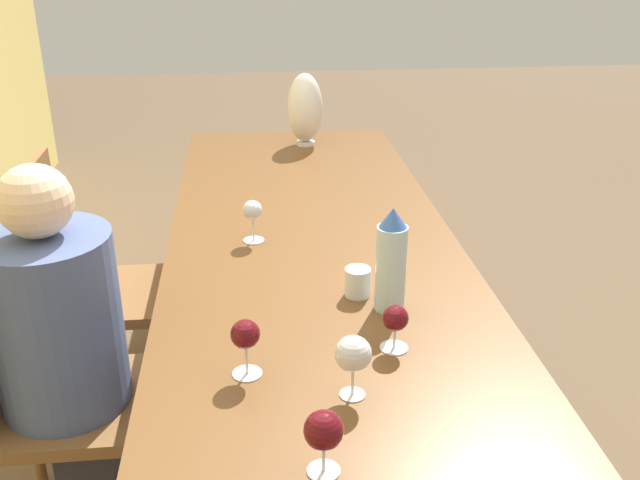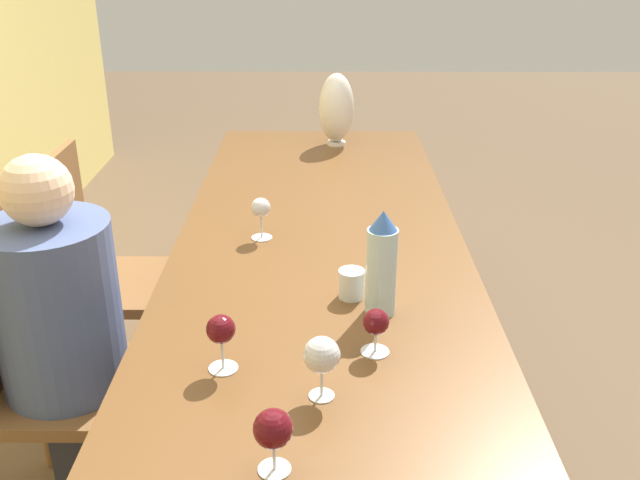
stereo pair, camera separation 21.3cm
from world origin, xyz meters
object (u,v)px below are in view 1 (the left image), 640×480
at_px(wine_glass_1, 253,212).
at_px(vase, 305,108).
at_px(wine_glass_4, 353,355).
at_px(person_near, 67,353).
at_px(chair_far, 85,281).
at_px(wine_glass_0, 395,320).
at_px(chair_near, 40,387).
at_px(water_bottle, 391,261).
at_px(water_tumbler, 358,282).
at_px(wine_glass_2, 245,336).
at_px(wine_glass_3, 324,431).

bearing_deg(wine_glass_1, vase, -13.69).
distance_m(wine_glass_4, person_near, 0.89).
distance_m(chair_far, person_near, 0.67).
xyz_separation_m(vase, wine_glass_0, (-1.79, -0.07, -0.09)).
bearing_deg(chair_near, wine_glass_4, -118.25).
relative_size(water_bottle, wine_glass_0, 2.49).
bearing_deg(person_near, wine_glass_4, -121.11).
bearing_deg(wine_glass_4, chair_near, 61.75).
bearing_deg(water_tumbler, wine_glass_2, 138.40).
relative_size(wine_glass_2, chair_far, 0.15).
relative_size(wine_glass_1, person_near, 0.12).
height_order(vase, wine_glass_1, vase).
relative_size(wine_glass_3, chair_near, 0.14).
xyz_separation_m(wine_glass_0, person_near, (0.26, 0.87, -0.21)).
xyz_separation_m(wine_glass_4, chair_near, (0.44, 0.83, -0.34)).
bearing_deg(wine_glass_0, wine_glass_4, 143.79).
bearing_deg(person_near, water_bottle, -94.13).
relative_size(wine_glass_1, wine_glass_3, 1.03).
bearing_deg(chair_far, wine_glass_3, -151.15).
bearing_deg(wine_glass_4, chair_far, 36.92).
bearing_deg(vase, wine_glass_1, 166.31).
bearing_deg(wine_glass_1, water_tumbler, -145.08).
bearing_deg(chair_near, wine_glass_2, -119.65).
bearing_deg(wine_glass_3, water_bottle, -22.06).
xyz_separation_m(wine_glass_3, wine_glass_4, (0.23, -0.09, 0.01)).
distance_m(water_tumbler, vase, 1.51).
bearing_deg(person_near, wine_glass_2, -123.91).
height_order(wine_glass_0, chair_near, chair_near).
height_order(wine_glass_0, wine_glass_2, wine_glass_2).
xyz_separation_m(wine_glass_0, chair_far, (0.92, 0.96, -0.32)).
xyz_separation_m(wine_glass_3, person_near, (0.68, 0.64, -0.22)).
bearing_deg(chair_far, chair_near, 180.00).
xyz_separation_m(vase, chair_far, (-0.87, 0.89, -0.41)).
height_order(water_bottle, chair_near, water_bottle).
bearing_deg(wine_glass_3, water_tumbler, -13.97).
bearing_deg(chair_near, wine_glass_3, -132.72).
height_order(wine_glass_1, wine_glass_3, wine_glass_1).
relative_size(wine_glass_0, chair_far, 0.12).
bearing_deg(chair_near, wine_glass_0, -105.43).
relative_size(water_bottle, wine_glass_1, 2.08).
bearing_deg(wine_glass_1, chair_near, 124.58).
relative_size(water_tumbler, chair_near, 0.08).
bearing_deg(chair_far, wine_glass_0, -133.85).
height_order(wine_glass_2, wine_glass_4, wine_glass_4).
bearing_deg(wine_glass_1, person_near, 128.89).
bearing_deg(wine_glass_3, person_near, 43.51).
bearing_deg(chair_far, wine_glass_4, -143.08).
distance_m(wine_glass_2, chair_near, 0.76).
relative_size(wine_glass_3, chair_far, 0.14).
relative_size(wine_glass_3, wine_glass_4, 0.92).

